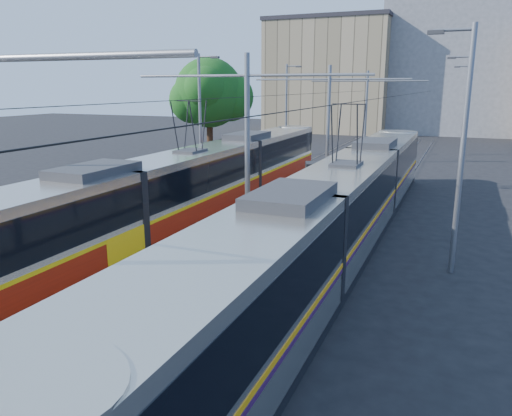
% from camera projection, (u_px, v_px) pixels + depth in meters
% --- Properties ---
extents(ground, '(160.00, 160.00, 0.00)m').
position_uv_depth(ground, '(121.00, 337.00, 12.51)').
color(ground, black).
rests_on(ground, ground).
extents(platform, '(4.00, 50.00, 0.30)m').
position_uv_depth(platform, '(312.00, 196.00, 27.72)').
color(platform, gray).
rests_on(platform, ground).
extents(tactile_strip_left, '(0.70, 50.00, 0.01)m').
position_uv_depth(tactile_strip_left, '(288.00, 192.00, 28.23)').
color(tactile_strip_left, gray).
rests_on(tactile_strip_left, platform).
extents(tactile_strip_right, '(0.70, 50.00, 0.01)m').
position_uv_depth(tactile_strip_right, '(338.00, 196.00, 27.15)').
color(tactile_strip_right, gray).
rests_on(tactile_strip_right, platform).
extents(rails, '(8.71, 70.00, 0.03)m').
position_uv_depth(rails, '(312.00, 199.00, 27.76)').
color(rails, gray).
rests_on(rails, ground).
extents(tram_left, '(2.43, 31.49, 5.50)m').
position_uv_depth(tram_left, '(192.00, 187.00, 22.38)').
color(tram_left, black).
rests_on(tram_left, ground).
extents(tram_right, '(2.43, 31.84, 5.50)m').
position_uv_depth(tram_right, '(345.00, 203.00, 18.65)').
color(tram_right, black).
rests_on(tram_right, ground).
extents(catenary, '(9.20, 70.00, 7.00)m').
position_uv_depth(catenary, '(298.00, 120.00, 24.13)').
color(catenary, slate).
rests_on(catenary, platform).
extents(street_lamps, '(15.18, 38.22, 8.00)m').
position_uv_depth(street_lamps, '(332.00, 119.00, 30.35)').
color(street_lamps, slate).
rests_on(street_lamps, ground).
extents(shelter, '(1.01, 1.25, 2.40)m').
position_uv_depth(shelter, '(312.00, 187.00, 23.17)').
color(shelter, black).
rests_on(shelter, platform).
extents(tree, '(5.63, 5.21, 8.18)m').
position_uv_depth(tree, '(214.00, 94.00, 36.93)').
color(tree, '#382314').
rests_on(tree, ground).
extents(building_left, '(16.32, 12.24, 14.83)m').
position_uv_depth(building_left, '(332.00, 76.00, 68.28)').
color(building_left, '#9A8768').
rests_on(building_left, ground).
extents(building_centre, '(18.36, 14.28, 17.74)m').
position_uv_depth(building_centre, '(459.00, 64.00, 65.56)').
color(building_centre, gray).
rests_on(building_centre, ground).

